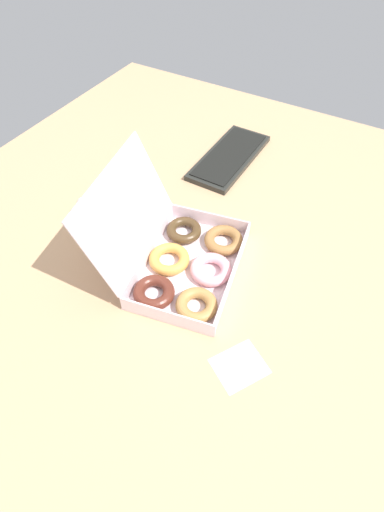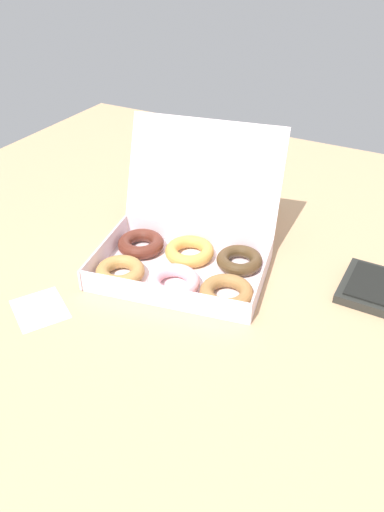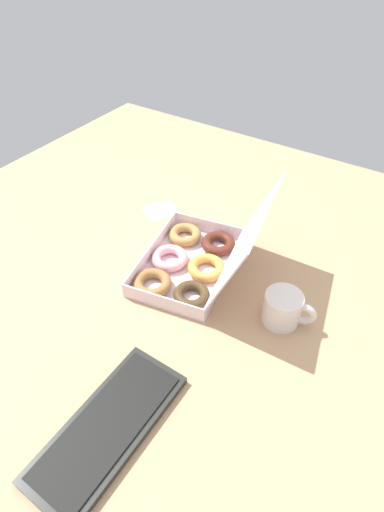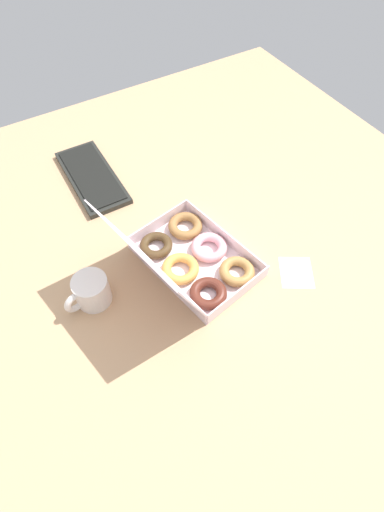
{
  "view_description": "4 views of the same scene",
  "coord_description": "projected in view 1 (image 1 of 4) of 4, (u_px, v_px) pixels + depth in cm",
  "views": [
    {
      "loc": [
        -61.8,
        -29.95,
        81.94
      ],
      "look_at": [
        -1.79,
        4.59,
        1.99
      ],
      "focal_mm": 28.0,
      "sensor_mm": 36.0,
      "label": 1
    },
    {
      "loc": [
        37.8,
        -70.53,
        62.73
      ],
      "look_at": [
        -1.59,
        3.0,
        5.73
      ],
      "focal_mm": 35.0,
      "sensor_mm": 36.0,
      "label": 2
    },
    {
      "loc": [
        65.26,
        50.24,
        81.57
      ],
      "look_at": [
        -6.36,
        3.91,
        3.16
      ],
      "focal_mm": 28.0,
      "sensor_mm": 36.0,
      "label": 3
    },
    {
      "loc": [
        -63.04,
        39.57,
        96.0
      ],
      "look_at": [
        -3.91,
        4.45,
        2.64
      ],
      "focal_mm": 28.0,
      "sensor_mm": 36.0,
      "label": 4
    }
  ],
  "objects": [
    {
      "name": "coffee_mug",
      "position": [
        102.0,
        210.0,
        1.14
      ],
      "size": [
        9.55,
        13.21,
        8.84
      ],
      "color": "white",
      "rests_on": "ground_plane"
    },
    {
      "name": "keyboard",
      "position": [
        229.0,
        157.0,
        1.36
      ],
      "size": [
        35.55,
        15.32,
        2.2
      ],
      "color": "#262723",
      "rests_on": "ground_plane"
    },
    {
      "name": "donut_box",
      "position": [
        183.0,
        259.0,
        1.03
      ],
      "size": [
        40.36,
        38.61,
        26.77
      ],
      "color": "white",
      "rests_on": "ground_plane"
    },
    {
      "name": "paper_napkin",
      "position": [
        239.0,
        366.0,
        0.87
      ],
      "size": [
        14.12,
        13.6,
        0.15
      ],
      "primitive_type": "cube",
      "rotation": [
        0.0,
        0.0,
        -0.56
      ],
      "color": "white",
      "rests_on": "ground_plane"
    },
    {
      "name": "ground_plane",
      "position": [
        210.0,
        265.0,
        1.08
      ],
      "size": [
        180.0,
        180.0,
        2.0
      ],
      "primitive_type": "cube",
      "color": "tan"
    }
  ]
}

